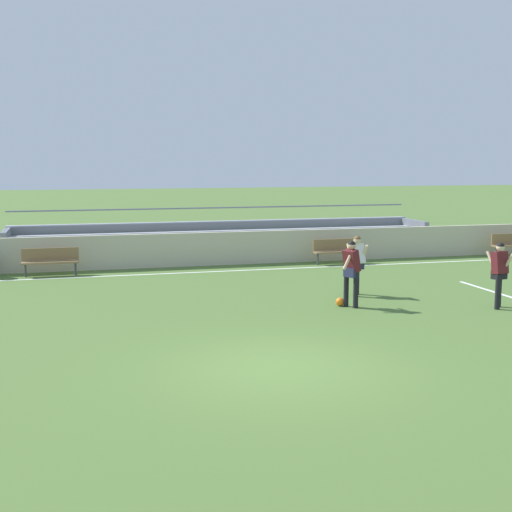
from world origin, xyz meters
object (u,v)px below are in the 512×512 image
Objects in this scene: bench_near_wall_gap at (337,249)px; player_dark_trailing_run at (351,268)px; bench_centre_sideline at (50,259)px; player_white_overlapping at (357,260)px; bleacher_stand at (225,238)px; soccer_ball at (340,302)px; player_dark_challenging at (499,269)px.

bench_near_wall_gap is 1.05× the size of player_dark_trailing_run.
bench_centre_sideline is 10.04m from player_white_overlapping.
player_dark_trailing_run is 1.61m from player_white_overlapping.
bench_near_wall_gap is 7.49m from player_dark_trailing_run.
bleacher_stand is at bearing 102.47° from player_white_overlapping.
bench_near_wall_gap is at bearing 0.00° from bench_centre_sideline.
bleacher_stand is at bearing 95.30° from soccer_ball.
bench_near_wall_gap is 5.91m from player_white_overlapping.
soccer_ball is at bearing -111.14° from bench_near_wall_gap.
bench_near_wall_gap reaches higher than soccer_ball.
bench_centre_sideline is (-9.97, 0.00, 0.00)m from bench_near_wall_gap.
player_dark_challenging is at bearing -36.22° from bench_centre_sideline.
player_dark_trailing_run is (1.10, -9.84, 0.29)m from bleacher_stand.
bleacher_stand is 73.54× the size of soccer_ball.
bleacher_stand is 8.63m from player_white_overlapping.
bleacher_stand is at bearing 96.40° from player_dark_trailing_run.
player_dark_trailing_run is 7.78× the size of soccer_ball.
soccer_ball is at bearing 161.30° from player_dark_challenging.
player_white_overlapping is at bearing -106.57° from bench_near_wall_gap.
player_dark_trailing_run is (7.53, -7.07, 0.48)m from bench_centre_sideline.
soccer_ball is (-0.21, 0.21, -0.91)m from player_dark_trailing_run.
player_dark_challenging is at bearing -82.06° from bench_near_wall_gap.
player_white_overlapping reaches higher than bench_centre_sideline.
bench_centre_sideline is 10.34m from player_dark_trailing_run.
player_dark_challenging is (4.68, -10.91, 0.27)m from bleacher_stand.
player_dark_trailing_run is 3.73m from player_dark_challenging.
player_dark_trailing_run is 0.96m from soccer_ball.
bench_centre_sideline is at bearing -156.64° from bleacher_stand.
player_white_overlapping is at bearing -77.53° from bleacher_stand.
bench_centre_sideline is at bearing 180.00° from bench_near_wall_gap.
bench_near_wall_gap is (3.54, -2.78, -0.19)m from bleacher_stand.
player_dark_trailing_run reaches higher than player_white_overlapping.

